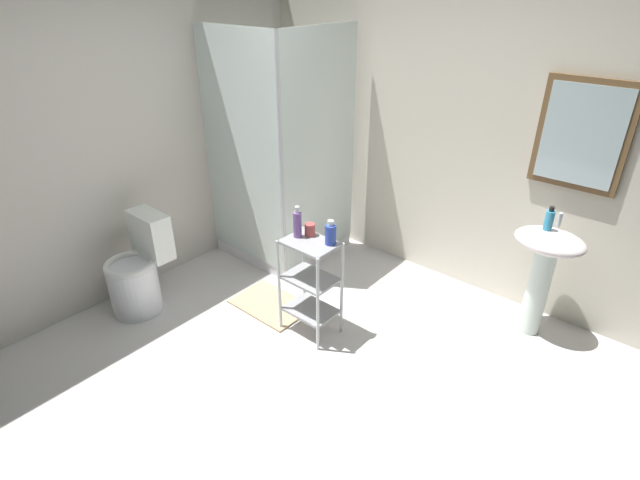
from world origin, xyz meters
TOP-DOWN VIEW (x-y plane):
  - ground_plane at (0.00, 0.00)m, footprint 4.20×4.20m
  - wall_back at (0.01, 1.85)m, footprint 4.20×0.14m
  - wall_left at (-1.85, 0.00)m, footprint 0.10×4.20m
  - shower_stall at (-1.23, 1.18)m, footprint 0.92×0.92m
  - pedestal_sink at (0.93, 1.52)m, footprint 0.46×0.37m
  - sink_faucet at (0.93, 1.64)m, footprint 0.03×0.03m
  - toilet at (-1.48, -0.16)m, footprint 0.37×0.49m
  - storage_cart at (-0.29, 0.48)m, footprint 0.38×0.28m
  - hand_soap_bottle at (0.89, 1.54)m, footprint 0.06×0.06m
  - conditioner_bottle_purple at (-0.40, 0.48)m, footprint 0.06×0.06m
  - shampoo_bottle_blue at (-0.17, 0.55)m, footprint 0.07×0.07m
  - rinse_cup at (-0.35, 0.55)m, footprint 0.07×0.07m
  - bath_mat at (-0.73, 0.50)m, footprint 0.60×0.40m

SIDE VIEW (x-z plane):
  - ground_plane at x=0.00m, z-range -0.02..0.00m
  - bath_mat at x=-0.73m, z-range 0.00..0.02m
  - toilet at x=-1.48m, z-range -0.07..0.69m
  - storage_cart at x=-0.29m, z-range 0.07..0.81m
  - shower_stall at x=-1.23m, z-range -0.54..1.46m
  - pedestal_sink at x=0.93m, z-range 0.17..0.98m
  - rinse_cup at x=-0.35m, z-range 0.74..0.83m
  - shampoo_bottle_blue at x=-0.17m, z-range 0.73..0.90m
  - conditioner_bottle_purple at x=-0.40m, z-range 0.73..0.95m
  - sink_faucet at x=0.93m, z-range 0.81..0.91m
  - hand_soap_bottle at x=0.89m, z-range 0.80..0.97m
  - wall_left at x=-1.85m, z-range 0.00..2.50m
  - wall_back at x=0.01m, z-range 0.00..2.50m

